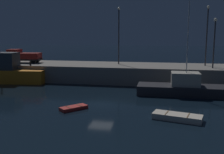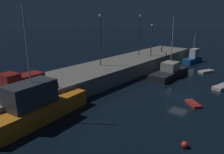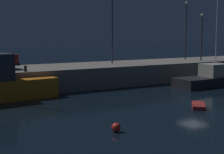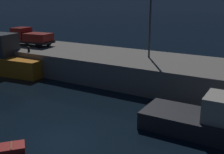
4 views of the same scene
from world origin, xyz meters
The scene contains 11 objects.
ground_plane centered at (0.00, 0.00, 0.00)m, with size 320.00×320.00×0.00m, color black.
pier_quay centered at (0.00, 14.54, 1.30)m, with size 60.28×8.83×2.61m.
fishing_trawler_red centered at (-17.84, 9.60, 1.72)m, with size 13.04×4.89×12.70m.
fishing_boat_blue centered at (9.07, 5.84, 0.94)m, with size 11.22×3.51×11.26m.
dinghy_orange_near centered at (-2.11, -2.81, 0.17)m, with size 2.62×2.77×0.37m.
dinghy_red_small centered at (7.81, -4.13, 0.26)m, with size 4.43×2.48×0.56m.
lamp_post_west centered at (-0.62, 15.22, 7.85)m, with size 0.44×0.44×9.11m.
lamp_post_east centered at (12.92, 15.44, 7.83)m, with size 0.44×0.44×9.06m.
lamp_post_central centered at (13.53, 12.63, 6.78)m, with size 0.44×0.44×7.04m.
utility_truck centered at (-16.95, 14.08, 3.77)m, with size 5.96×2.81×2.31m.
bollard_central centered at (-13.90, 10.77, 2.93)m, with size 0.28×0.28×0.64m, color black.
Camera 1 is at (6.37, -26.62, 7.30)m, focal length 41.77 mm.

